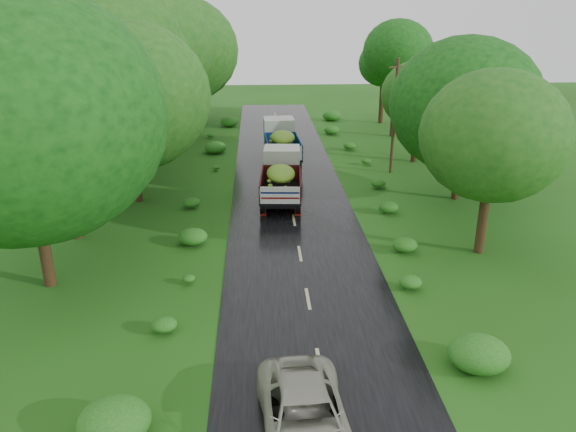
{
  "coord_description": "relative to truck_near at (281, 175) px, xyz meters",
  "views": [
    {
      "loc": [
        -1.78,
        -14.4,
        10.54
      ],
      "look_at": [
        -0.51,
        8.27,
        1.7
      ],
      "focal_mm": 35.0,
      "sensor_mm": 36.0,
      "label": 1
    }
  ],
  "objects": [
    {
      "name": "utility_pole",
      "position": [
        7.29,
        4.72,
        2.29
      ],
      "size": [
        1.2,
        0.56,
        7.2
      ],
      "rotation": [
        0.0,
        0.0,
        0.39
      ],
      "color": "#382616",
      "rests_on": "ground"
    },
    {
      "name": "trees_left",
      "position": [
        -9.51,
        6.06,
        5.46
      ],
      "size": [
        8.15,
        34.81,
        9.97
      ],
      "color": "black",
      "rests_on": "ground"
    },
    {
      "name": "road",
      "position": [
        0.49,
        -10.33,
        -1.4
      ],
      "size": [
        6.5,
        80.0,
        0.02
      ],
      "primitive_type": "cube",
      "color": "black",
      "rests_on": "ground"
    },
    {
      "name": "shrubs",
      "position": [
        0.49,
        -1.33,
        -1.06
      ],
      "size": [
        11.9,
        44.0,
        0.7
      ],
      "color": "#155C16",
      "rests_on": "ground"
    },
    {
      "name": "trees_right",
      "position": [
        9.45,
        4.77,
        3.91
      ],
      "size": [
        5.07,
        30.93,
        8.16
      ],
      "color": "black",
      "rests_on": "ground"
    },
    {
      "name": "car",
      "position": [
        -0.23,
        -18.49,
        -0.73
      ],
      "size": [
        2.46,
        4.88,
        1.32
      ],
      "primitive_type": "imported",
      "rotation": [
        0.0,
        0.0,
        0.06
      ],
      "color": "#A9A796",
      "rests_on": "road"
    },
    {
      "name": "truck_near",
      "position": [
        0.0,
        0.0,
        0.0
      ],
      "size": [
        2.48,
        6.07,
        2.5
      ],
      "rotation": [
        0.0,
        0.0,
        -0.06
      ],
      "color": "black",
      "rests_on": "ground"
    },
    {
      "name": "truck_far",
      "position": [
        0.34,
        8.01,
        0.05
      ],
      "size": [
        2.42,
        6.24,
        2.59
      ],
      "rotation": [
        0.0,
        0.0,
        0.04
      ],
      "color": "black",
      "rests_on": "ground"
    },
    {
      "name": "road_lines",
      "position": [
        0.49,
        -9.33,
        -1.39
      ],
      "size": [
        0.12,
        69.6,
        0.0
      ],
      "color": "#BFB78C",
      "rests_on": "road"
    },
    {
      "name": "ground",
      "position": [
        0.49,
        -15.33,
        -1.41
      ],
      "size": [
        120.0,
        120.0,
        0.0
      ],
      "primitive_type": "plane",
      "color": "#1E490F",
      "rests_on": "ground"
    }
  ]
}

